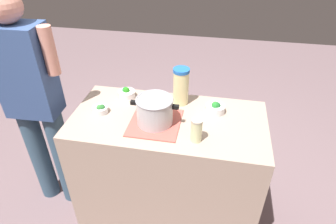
% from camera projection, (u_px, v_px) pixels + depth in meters
% --- Properties ---
extents(ground_plane, '(8.00, 8.00, 0.00)m').
position_uv_depth(ground_plane, '(168.00, 209.00, 2.37)').
color(ground_plane, '#745D62').
extents(counter_slab, '(1.25, 0.63, 0.91)m').
position_uv_depth(counter_slab, '(168.00, 169.00, 2.11)').
color(counter_slab, tan).
rests_on(counter_slab, ground_plane).
extents(dish_cloth, '(0.31, 0.33, 0.01)m').
position_uv_depth(dish_cloth, '(155.00, 122.00, 1.81)').
color(dish_cloth, '#B45349').
rests_on(dish_cloth, counter_slab).
extents(cooking_pot, '(0.30, 0.23, 0.17)m').
position_uv_depth(cooking_pot, '(155.00, 110.00, 1.75)').
color(cooking_pot, '#B7B7BC').
rests_on(cooking_pot, dish_cloth).
extents(lemonade_pitcher, '(0.11, 0.11, 0.26)m').
position_uv_depth(lemonade_pitcher, '(181.00, 86.00, 1.93)').
color(lemonade_pitcher, beige).
rests_on(lemonade_pitcher, counter_slab).
extents(mason_jar, '(0.07, 0.07, 0.15)m').
position_uv_depth(mason_jar, '(196.00, 130.00, 1.63)').
color(mason_jar, beige).
rests_on(mason_jar, counter_slab).
extents(broccoli_bowl_front, '(0.12, 0.12, 0.08)m').
position_uv_depth(broccoli_bowl_front, '(127.00, 93.00, 2.05)').
color(broccoli_bowl_front, silver).
rests_on(broccoli_bowl_front, counter_slab).
extents(broccoli_bowl_center, '(0.13, 0.13, 0.08)m').
position_uv_depth(broccoli_bowl_center, '(215.00, 108.00, 1.89)').
color(broccoli_bowl_center, silver).
rests_on(broccoli_bowl_center, counter_slab).
extents(broccoli_bowl_back, '(0.10, 0.10, 0.06)m').
position_uv_depth(broccoli_bowl_back, '(100.00, 109.00, 1.89)').
color(broccoli_bowl_back, silver).
rests_on(broccoli_bowl_back, counter_slab).
extents(person_cook, '(0.50, 0.21, 1.67)m').
position_uv_depth(person_cook, '(35.00, 103.00, 1.97)').
color(person_cook, '#375369').
rests_on(person_cook, ground_plane).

